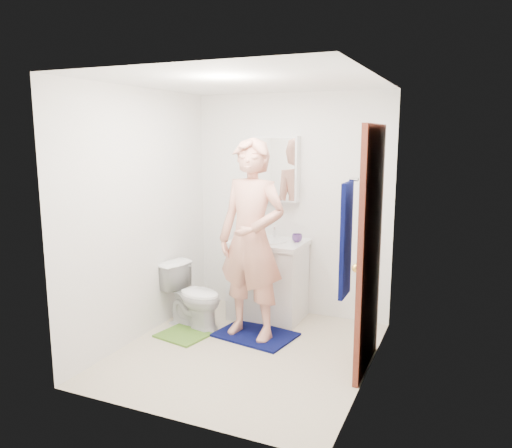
{
  "coord_description": "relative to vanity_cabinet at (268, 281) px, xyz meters",
  "views": [
    {
      "loc": [
        1.8,
        -3.89,
        1.97
      ],
      "look_at": [
        -0.0,
        0.25,
        1.15
      ],
      "focal_mm": 35.0,
      "sensor_mm": 36.0,
      "label": 1
    }
  ],
  "objects": [
    {
      "name": "floor",
      "position": [
        0.15,
        -0.91,
        -0.41
      ],
      "size": [
        2.2,
        2.4,
        0.02
      ],
      "primitive_type": "cube",
      "color": "beige",
      "rests_on": "ground"
    },
    {
      "name": "ceiling",
      "position": [
        0.15,
        -0.91,
        2.01
      ],
      "size": [
        2.2,
        2.4,
        0.02
      ],
      "primitive_type": "cube",
      "color": "white",
      "rests_on": "ground"
    },
    {
      "name": "wall_back",
      "position": [
        0.15,
        0.3,
        0.8
      ],
      "size": [
        2.2,
        0.02,
        2.4
      ],
      "primitive_type": "cube",
      "color": "white",
      "rests_on": "ground"
    },
    {
      "name": "wall_front",
      "position": [
        0.15,
        -2.12,
        0.8
      ],
      "size": [
        2.2,
        0.02,
        2.4
      ],
      "primitive_type": "cube",
      "color": "white",
      "rests_on": "ground"
    },
    {
      "name": "wall_left",
      "position": [
        -0.96,
        -0.91,
        0.8
      ],
      "size": [
        0.02,
        2.4,
        2.4
      ],
      "primitive_type": "cube",
      "color": "white",
      "rests_on": "ground"
    },
    {
      "name": "wall_right",
      "position": [
        1.26,
        -0.91,
        0.8
      ],
      "size": [
        0.02,
        2.4,
        2.4
      ],
      "primitive_type": "cube",
      "color": "white",
      "rests_on": "ground"
    },
    {
      "name": "vanity_cabinet",
      "position": [
        0.0,
        0.0,
        0.0
      ],
      "size": [
        0.75,
        0.55,
        0.8
      ],
      "primitive_type": "cube",
      "color": "white",
      "rests_on": "floor"
    },
    {
      "name": "countertop",
      "position": [
        0.0,
        0.0,
        0.43
      ],
      "size": [
        0.79,
        0.59,
        0.05
      ],
      "primitive_type": "cube",
      "color": "white",
      "rests_on": "vanity_cabinet"
    },
    {
      "name": "sink_basin",
      "position": [
        0.0,
        0.0,
        0.44
      ],
      "size": [
        0.4,
        0.4,
        0.03
      ],
      "primitive_type": "cylinder",
      "color": "white",
      "rests_on": "countertop"
    },
    {
      "name": "faucet",
      "position": [
        0.0,
        0.18,
        0.51
      ],
      "size": [
        0.03,
        0.03,
        0.12
      ],
      "primitive_type": "cylinder",
      "color": "silver",
      "rests_on": "countertop"
    },
    {
      "name": "medicine_cabinet",
      "position": [
        0.0,
        0.22,
        1.2
      ],
      "size": [
        0.5,
        0.12,
        0.7
      ],
      "primitive_type": "cube",
      "color": "white",
      "rests_on": "wall_back"
    },
    {
      "name": "mirror_panel",
      "position": [
        0.0,
        0.16,
        1.2
      ],
      "size": [
        0.46,
        0.01,
        0.66
      ],
      "primitive_type": "cube",
      "color": "white",
      "rests_on": "wall_back"
    },
    {
      "name": "door",
      "position": [
        1.22,
        -0.76,
        0.62
      ],
      "size": [
        0.05,
        0.8,
        2.05
      ],
      "primitive_type": "cube",
      "color": "brown",
      "rests_on": "ground"
    },
    {
      "name": "door_knob",
      "position": [
        1.18,
        -1.08,
        0.55
      ],
      "size": [
        0.07,
        0.07,
        0.07
      ],
      "primitive_type": "sphere",
      "color": "gold",
      "rests_on": "door"
    },
    {
      "name": "towel",
      "position": [
        1.18,
        -1.48,
        0.85
      ],
      "size": [
        0.03,
        0.24,
        0.8
      ],
      "primitive_type": "cube",
      "color": "#070C42",
      "rests_on": "wall_right"
    },
    {
      "name": "towel_hook",
      "position": [
        1.22,
        -1.48,
        1.27
      ],
      "size": [
        0.06,
        0.02,
        0.02
      ],
      "primitive_type": "cylinder",
      "rotation": [
        0.0,
        1.57,
        0.0
      ],
      "color": "silver",
      "rests_on": "wall_right"
    },
    {
      "name": "toilet",
      "position": [
        -0.6,
        -0.56,
        -0.07
      ],
      "size": [
        0.71,
        0.5,
        0.66
      ],
      "primitive_type": "imported",
      "rotation": [
        0.0,
        0.0,
        1.35
      ],
      "color": "white",
      "rests_on": "floor"
    },
    {
      "name": "bath_mat",
      "position": [
        0.09,
        -0.54,
        -0.39
      ],
      "size": [
        0.82,
        0.65,
        0.02
      ],
      "primitive_type": "cube",
      "rotation": [
        0.0,
        0.0,
        -0.17
      ],
      "color": "#070C42",
      "rests_on": "floor"
    },
    {
      "name": "green_rug",
      "position": [
        -0.57,
        -0.83,
        -0.39
      ],
      "size": [
        0.53,
        0.47,
        0.02
      ],
      "primitive_type": "cube",
      "rotation": [
        0.0,
        0.0,
        -0.2
      ],
      "color": "#57882D",
      "rests_on": "floor"
    },
    {
      "name": "soap_dispenser",
      "position": [
        -0.28,
        -0.03,
        0.53
      ],
      "size": [
        0.09,
        0.1,
        0.17
      ],
      "primitive_type": "imported",
      "rotation": [
        0.0,
        0.0,
        -0.28
      ],
      "color": "#C25A7D",
      "rests_on": "countertop"
    },
    {
      "name": "toothbrush_cup",
      "position": [
        0.3,
        0.06,
        0.49
      ],
      "size": [
        0.14,
        0.14,
        0.09
      ],
      "primitive_type": "imported",
      "rotation": [
        0.0,
        0.0,
        -0.3
      ],
      "color": "#59397F",
      "rests_on": "countertop"
    },
    {
      "name": "man",
      "position": [
        0.06,
        -0.58,
        0.58
      ],
      "size": [
        0.75,
        0.55,
        1.91
      ],
      "primitive_type": "imported",
      "rotation": [
        0.0,
        0.0,
        -0.14
      ],
      "color": "#E1977E",
      "rests_on": "bath_mat"
    }
  ]
}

